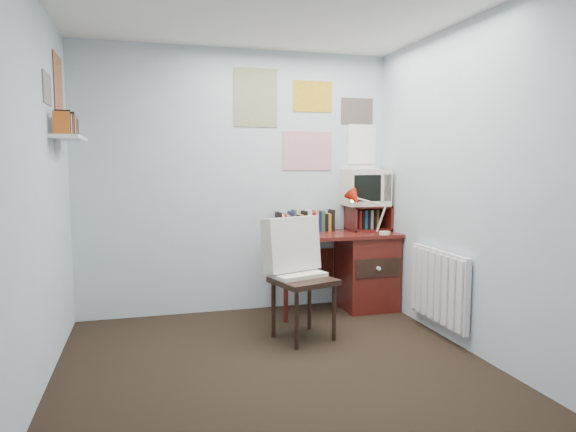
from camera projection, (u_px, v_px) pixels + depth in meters
The scene contains 14 objects.
ground at pixel (286, 382), 3.36m from camera, with size 3.50×3.50×0.00m, color black.
back_wall at pixel (238, 182), 4.91m from camera, with size 3.00×0.02×2.50m, color silver.
left_wall at pixel (24, 196), 2.83m from camera, with size 0.02×3.50×2.50m, color silver.
right_wall at pixel (490, 189), 3.63m from camera, with size 0.02×3.50×2.50m, color silver.
desk at pixel (361, 268), 5.05m from camera, with size 1.20×0.55×0.76m.
desk_chair at pixel (303, 281), 4.15m from camera, with size 0.49×0.47×0.96m, color black.
desk_lamp at pixel (385, 215), 4.82m from camera, with size 0.26×0.23×0.38m, color red.
tv_riser at pixel (368, 218), 5.13m from camera, with size 0.40×0.30×0.25m, color maroon.
crt_tv at pixel (365, 186), 5.11m from camera, with size 0.42×0.38×0.39m, color beige.
book_row at pixel (306, 220), 5.04m from camera, with size 0.60×0.14×0.22m, color maroon.
radiator at pixel (439, 286), 4.23m from camera, with size 0.09×0.80×0.60m, color white.
wall_shelf at pixel (69, 138), 3.87m from camera, with size 0.20×0.62×0.24m, color white.
posters_back at pixel (308, 120), 5.03m from camera, with size 1.20×0.01×0.90m, color white.
posters_left at pixel (53, 86), 3.81m from camera, with size 0.01×0.70×0.60m, color white.
Camera 1 is at (-0.85, -3.11, 1.43)m, focal length 32.00 mm.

